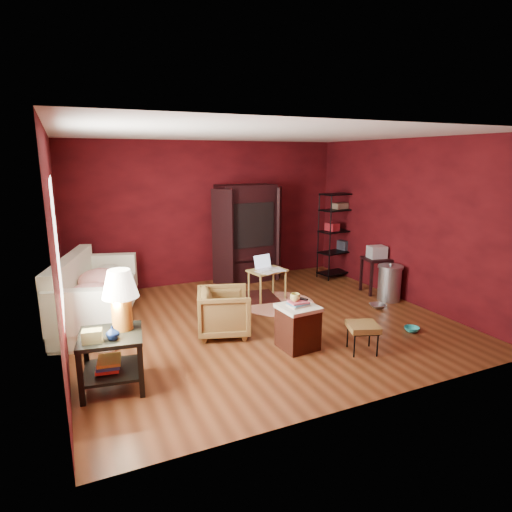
{
  "coord_description": "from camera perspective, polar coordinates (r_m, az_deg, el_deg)",
  "views": [
    {
      "loc": [
        -2.64,
        -5.64,
        2.48
      ],
      "look_at": [
        0.0,
        0.2,
        1.0
      ],
      "focal_mm": 30.0,
      "sensor_mm": 36.0,
      "label": 1
    }
  ],
  "objects": [
    {
      "name": "footstool",
      "position": [
        5.77,
        14.07,
        -9.27
      ],
      "size": [
        0.48,
        0.48,
        0.38
      ],
      "rotation": [
        0.0,
        0.0,
        -0.35
      ],
      "color": "black",
      "rests_on": "ground"
    },
    {
      "name": "pet_bowl_steel",
      "position": [
        7.52,
        15.96,
        -5.71
      ],
      "size": [
        0.27,
        0.11,
        0.26
      ],
      "primitive_type": "imported",
      "rotation": [
        0.0,
        0.0,
        -0.17
      ],
      "color": "#ACAFB3",
      "rests_on": "ground"
    },
    {
      "name": "sofa_cushions",
      "position": [
        6.95,
        -20.95,
        -4.75
      ],
      "size": [
        1.5,
        2.41,
        0.95
      ],
      "rotation": [
        0.0,
        0.0,
        -0.29
      ],
      "color": "white",
      "rests_on": "sofa"
    },
    {
      "name": "laptop_desk",
      "position": [
        7.57,
        1.47,
        -2.27
      ],
      "size": [
        0.71,
        0.59,
        0.78
      ],
      "rotation": [
        0.0,
        0.0,
        0.19
      ],
      "color": "tan",
      "rests_on": "ground"
    },
    {
      "name": "tv_armoire",
      "position": [
        8.64,
        -1.3,
        3.28
      ],
      "size": [
        1.54,
        0.85,
        1.96
      ],
      "rotation": [
        0.0,
        0.0,
        0.04
      ],
      "color": "black",
      "rests_on": "ground"
    },
    {
      "name": "rug_oriental",
      "position": [
        7.72,
        -1.52,
        -5.62
      ],
      "size": [
        1.24,
        0.92,
        0.01
      ],
      "rotation": [
        0.0,
        0.0,
        -0.15
      ],
      "color": "#511815",
      "rests_on": "ground"
    },
    {
      "name": "hamper",
      "position": [
        5.75,
        5.59,
        -9.28
      ],
      "size": [
        0.52,
        0.52,
        0.67
      ],
      "rotation": [
        0.0,
        0.0,
        0.08
      ],
      "color": "#421A0F",
      "rests_on": "ground"
    },
    {
      "name": "pet_bowl_turquoise",
      "position": [
        6.7,
        20.1,
        -8.58
      ],
      "size": [
        0.22,
        0.11,
        0.21
      ],
      "primitive_type": "imported",
      "rotation": [
        0.0,
        0.0,
        -0.22
      ],
      "color": "#25AFB1",
      "rests_on": "ground"
    },
    {
      "name": "small_stand",
      "position": [
        8.21,
        15.77,
        -0.25
      ],
      "size": [
        0.52,
        0.52,
        0.89
      ],
      "rotation": [
        0.0,
        0.0,
        -0.17
      ],
      "color": "black",
      "rests_on": "ground"
    },
    {
      "name": "armchair",
      "position": [
        6.14,
        -4.29,
        -7.15
      ],
      "size": [
        0.85,
        0.88,
        0.74
      ],
      "primitive_type": "imported",
      "rotation": [
        0.0,
        0.0,
        1.27
      ],
      "color": "black",
      "rests_on": "ground"
    },
    {
      "name": "room",
      "position": [
        6.29,
        0.48,
        3.14
      ],
      "size": [
        5.54,
        5.04,
        2.84
      ],
      "color": "brown",
      "rests_on": "ground"
    },
    {
      "name": "wire_shelving",
      "position": [
        9.12,
        11.05,
        3.25
      ],
      "size": [
        0.91,
        0.51,
        1.77
      ],
      "rotation": [
        0.0,
        0.0,
        0.16
      ],
      "color": "black",
      "rests_on": "ground"
    },
    {
      "name": "mug",
      "position": [
        5.6,
        5.24,
        -5.39
      ],
      "size": [
        0.16,
        0.15,
        0.13
      ],
      "primitive_type": "imported",
      "rotation": [
        0.0,
        0.0,
        0.39
      ],
      "color": "#D7D169",
      "rests_on": "hamper"
    },
    {
      "name": "side_table",
      "position": [
        4.93,
        -18.18,
        -7.84
      ],
      "size": [
        0.75,
        0.75,
        1.31
      ],
      "rotation": [
        0.0,
        0.0,
        -0.15
      ],
      "color": "black",
      "rests_on": "ground"
    },
    {
      "name": "vase",
      "position": [
        4.77,
        -18.58,
        -9.7
      ],
      "size": [
        0.16,
        0.16,
        0.14
      ],
      "primitive_type": "imported",
      "rotation": [
        0.0,
        0.0,
        -0.09
      ],
      "color": "#0E1D46",
      "rests_on": "side_table"
    },
    {
      "name": "sofa",
      "position": [
        6.97,
        -20.46,
        -4.88
      ],
      "size": [
        1.24,
        2.33,
        0.88
      ],
      "primitive_type": "imported",
      "rotation": [
        0.0,
        0.0,
        1.3
      ],
      "color": "white",
      "rests_on": "ground"
    },
    {
      "name": "trash_can",
      "position": [
        7.91,
        17.38,
        -3.42
      ],
      "size": [
        0.49,
        0.49,
        0.68
      ],
      "rotation": [
        0.0,
        0.0,
        0.12
      ],
      "color": "#A5AAAD",
      "rests_on": "ground"
    },
    {
      "name": "rug_round",
      "position": [
        7.49,
        2.81,
        -6.3
      ],
      "size": [
        1.55,
        1.55,
        0.01
      ],
      "rotation": [
        0.0,
        0.0,
        -0.22
      ],
      "color": "white",
      "rests_on": "ground"
    }
  ]
}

